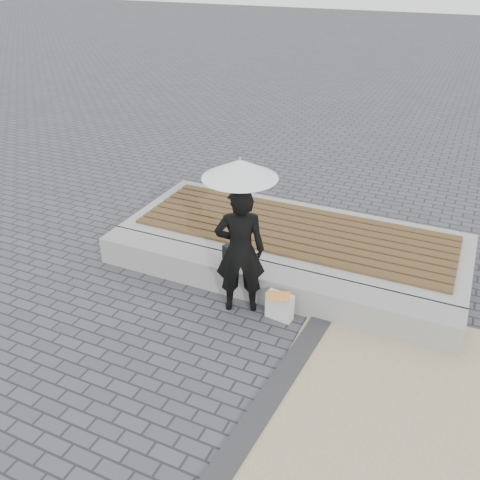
% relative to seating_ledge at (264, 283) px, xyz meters
% --- Properties ---
extents(ground, '(80.00, 80.00, 0.00)m').
position_rel_seating_ledge_xyz_m(ground, '(0.00, -1.60, -0.20)').
color(ground, '#47474B').
rests_on(ground, ground).
extents(edging_band, '(0.61, 5.20, 0.04)m').
position_rel_seating_ledge_xyz_m(edging_band, '(0.75, -2.10, -0.18)').
color(edging_band, '#323234').
rests_on(edging_band, ground).
extents(seating_ledge, '(5.00, 0.45, 0.40)m').
position_rel_seating_ledge_xyz_m(seating_ledge, '(0.00, 0.00, 0.00)').
color(seating_ledge, gray).
rests_on(seating_ledge, ground).
extents(timber_platform, '(5.00, 2.00, 0.40)m').
position_rel_seating_ledge_xyz_m(timber_platform, '(0.00, 1.20, 0.00)').
color(timber_platform, '#A6A6A1').
rests_on(timber_platform, ground).
extents(timber_decking, '(4.60, 1.60, 0.04)m').
position_rel_seating_ledge_xyz_m(timber_decking, '(0.00, 1.20, 0.22)').
color(timber_decking, brown).
rests_on(timber_decking, timber_platform).
extents(woman, '(0.73, 0.63, 1.69)m').
position_rel_seating_ledge_xyz_m(woman, '(-0.17, -0.38, 0.65)').
color(woman, black).
rests_on(woman, ground).
extents(parasol, '(0.88, 0.88, 1.12)m').
position_rel_seating_ledge_xyz_m(parasol, '(-0.17, -0.38, 1.72)').
color(parasol, '#B3B3B8').
rests_on(parasol, ground).
extents(handbag, '(0.32, 0.22, 0.21)m').
position_rel_seating_ledge_xyz_m(handbag, '(-0.46, 0.01, 0.31)').
color(handbag, black).
rests_on(handbag, seating_ledge).
extents(canvas_tote, '(0.35, 0.18, 0.36)m').
position_rel_seating_ledge_xyz_m(canvas_tote, '(0.37, -0.37, -0.02)').
color(canvas_tote, silver).
rests_on(canvas_tote, ground).
extents(magazine, '(0.34, 0.29, 0.01)m').
position_rel_seating_ledge_xyz_m(magazine, '(0.37, -0.42, 0.16)').
color(magazine, '#DF4C41').
rests_on(magazine, canvas_tote).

